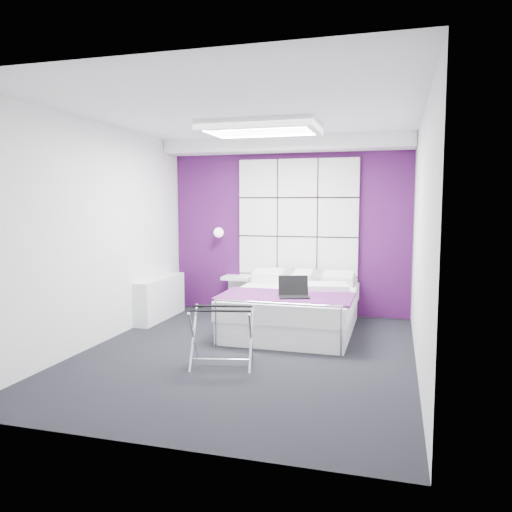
{
  "coord_description": "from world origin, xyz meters",
  "views": [
    {
      "loc": [
        1.56,
        -5.15,
        1.65
      ],
      "look_at": [
        0.01,
        0.35,
        1.06
      ],
      "focal_mm": 35.0,
      "sensor_mm": 36.0,
      "label": 1
    }
  ],
  "objects_px": {
    "bed": "(294,309)",
    "laptop": "(295,292)",
    "radiator": "(160,298)",
    "nightstand": "(238,278)",
    "wall_lamp": "(220,232)",
    "luggage_rack": "(222,337)"
  },
  "relations": [
    {
      "from": "bed",
      "to": "laptop",
      "type": "distance_m",
      "value": 0.64
    },
    {
      "from": "nightstand",
      "to": "laptop",
      "type": "distance_m",
      "value": 1.81
    },
    {
      "from": "wall_lamp",
      "to": "radiator",
      "type": "bearing_deg",
      "value": -130.1
    },
    {
      "from": "bed",
      "to": "radiator",
      "type": "bearing_deg",
      "value": 176.22
    },
    {
      "from": "radiator",
      "to": "laptop",
      "type": "distance_m",
      "value": 2.23
    },
    {
      "from": "wall_lamp",
      "to": "luggage_rack",
      "type": "bearing_deg",
      "value": -69.72
    },
    {
      "from": "radiator",
      "to": "wall_lamp",
      "type": "bearing_deg",
      "value": 49.9
    },
    {
      "from": "radiator",
      "to": "bed",
      "type": "bearing_deg",
      "value": -3.78
    },
    {
      "from": "radiator",
      "to": "nightstand",
      "type": "height_order",
      "value": "radiator"
    },
    {
      "from": "wall_lamp",
      "to": "nightstand",
      "type": "relative_size",
      "value": 0.34
    },
    {
      "from": "bed",
      "to": "luggage_rack",
      "type": "relative_size",
      "value": 3.17
    },
    {
      "from": "radiator",
      "to": "bed",
      "type": "height_order",
      "value": "bed"
    },
    {
      "from": "wall_lamp",
      "to": "radiator",
      "type": "distance_m",
      "value": 1.35
    },
    {
      "from": "radiator",
      "to": "luggage_rack",
      "type": "xyz_separation_m",
      "value": [
        1.57,
        -1.76,
        0.0
      ]
    },
    {
      "from": "nightstand",
      "to": "laptop",
      "type": "xyz_separation_m",
      "value": [
        1.16,
        -1.39,
        0.07
      ]
    },
    {
      "from": "nightstand",
      "to": "radiator",
      "type": "bearing_deg",
      "value": -142.63
    },
    {
      "from": "bed",
      "to": "laptop",
      "type": "height_order",
      "value": "laptop"
    },
    {
      "from": "luggage_rack",
      "to": "laptop",
      "type": "distance_m",
      "value": 1.25
    },
    {
      "from": "radiator",
      "to": "luggage_rack",
      "type": "distance_m",
      "value": 2.36
    },
    {
      "from": "wall_lamp",
      "to": "laptop",
      "type": "xyz_separation_m",
      "value": [
        1.47,
        -1.43,
        -0.61
      ]
    },
    {
      "from": "radiator",
      "to": "luggage_rack",
      "type": "relative_size",
      "value": 1.96
    },
    {
      "from": "wall_lamp",
      "to": "luggage_rack",
      "type": "distance_m",
      "value": 2.84
    }
  ]
}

